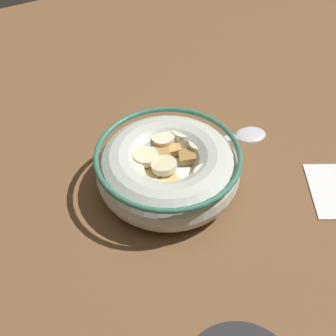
% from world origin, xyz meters
% --- Properties ---
extents(ground_plane, '(1.04, 1.04, 0.02)m').
position_xyz_m(ground_plane, '(0.00, 0.00, -0.01)').
color(ground_plane, brown).
extents(cereal_bowl, '(0.16, 0.16, 0.05)m').
position_xyz_m(cereal_bowl, '(-0.00, -0.00, 0.03)').
color(cereal_bowl, beige).
rests_on(cereal_bowl, ground_plane).
extents(spoon, '(0.14, 0.05, 0.01)m').
position_xyz_m(spoon, '(-0.12, -0.03, 0.00)').
color(spoon, silver).
rests_on(spoon, ground_plane).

